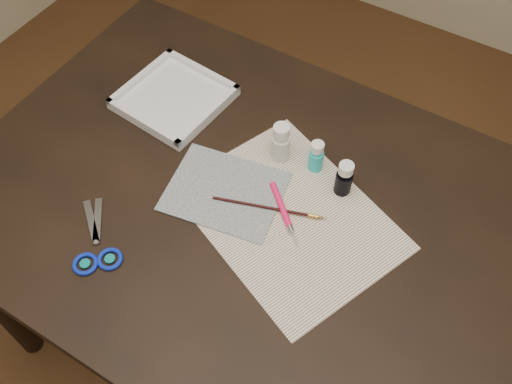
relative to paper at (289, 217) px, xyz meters
The scene contains 11 objects.
ground 0.76m from the paper, behind, with size 3.50×3.50×0.02m, color #422614.
table 0.38m from the paper, behind, with size 1.30×0.90×0.75m, color black.
paper is the anchor object (origin of this frame).
canvas 0.15m from the paper, behind, with size 0.24×0.19×0.00m, color #112235.
paint_bottle_white 0.17m from the paper, 126.62° to the left, with size 0.04×0.04×0.10m, color silver.
paint_bottle_cyan 0.15m from the paper, 96.14° to the left, with size 0.03×0.03×0.08m, color #21C5C9.
paint_bottle_navy 0.14m from the paper, 61.62° to the left, with size 0.04×0.04×0.09m, color black.
paintbrush 0.04m from the paper, behind, with size 0.25×0.01×0.01m, color black, non-canonical shape.
craft_knife 0.01m from the paper, 149.90° to the right, with size 0.17×0.01×0.01m, color #FF1760, non-canonical shape.
scissors 0.41m from the paper, 141.64° to the right, with size 0.20×0.10×0.01m, color silver, non-canonical shape.
palette_tray 0.43m from the paper, 159.93° to the left, with size 0.23×0.23×0.03m, color white.
Camera 1 is at (0.35, -0.58, 1.76)m, focal length 40.00 mm.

